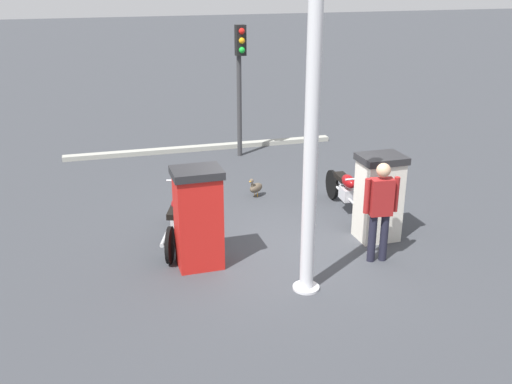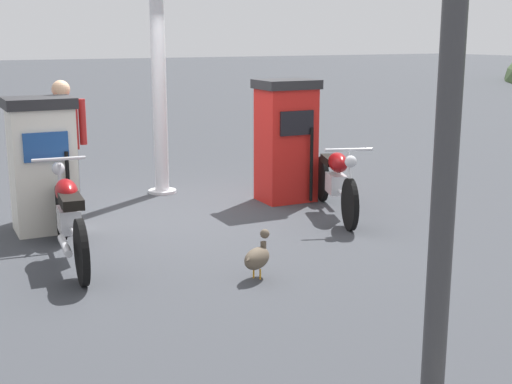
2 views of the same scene
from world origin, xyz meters
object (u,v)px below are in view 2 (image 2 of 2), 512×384
Objects in this scene: motorcycle_far_pump at (336,179)px; canopy_support_pole at (157,31)px; fuel_pump_far at (286,140)px; roadside_traffic_light at (442,23)px; fuel_pump_near at (43,164)px; attendant_person at (64,137)px; motorcycle_near_pump at (69,215)px; wandering_duck at (257,257)px.

motorcycle_far_pump is 0.42× the size of canopy_support_pole.
roadside_traffic_light reaches higher than fuel_pump_far.
attendant_person is (-0.77, 0.43, 0.18)m from fuel_pump_near.
fuel_pump_near is 3.22m from fuel_pump_far.
motorcycle_near_pump is 0.46× the size of canopy_support_pole.
canopy_support_pole is (-3.86, 0.52, 2.06)m from wandering_duck.
attendant_person is at bearing 167.38° from motorcycle_near_pump.
attendant_person is 3.59m from wandering_duck.
attendant_person is (-1.76, -2.94, 0.50)m from motorcycle_far_pump.
fuel_pump_far is 2.90m from attendant_person.
motorcycle_far_pump is 3.23m from canopy_support_pole.
fuel_pump_far is 3.47m from motorcycle_near_pump.
motorcycle_far_pump reaches higher than wandering_duck.
motorcycle_far_pump is at bearing 33.46° from canopy_support_pole.
wandering_duck is at bearing -50.78° from motorcycle_far_pump.
fuel_pump_near is at bearing -28.87° from attendant_person.
motorcycle_far_pump is 0.60× the size of roadside_traffic_light.
fuel_pump_near reaches higher than motorcycle_near_pump.
canopy_support_pole is (-2.46, 1.91, 1.81)m from motorcycle_near_pump.
fuel_pump_far is 0.76× the size of motorcycle_near_pump.
attendant_person reaches higher than fuel_pump_near.
fuel_pump_far is 0.35× the size of canopy_support_pole.
motorcycle_near_pump reaches higher than motorcycle_far_pump.
motorcycle_near_pump is at bearing -37.83° from canopy_support_pole.
canopy_support_pole is (-1.25, 1.89, 1.49)m from fuel_pump_near.
fuel_pump_far is 1.06m from motorcycle_far_pump.
attendant_person is (-0.77, -2.79, 0.13)m from fuel_pump_far.
canopy_support_pole reaches higher than motorcycle_near_pump.
fuel_pump_far reaches higher than fuel_pump_near.
motorcycle_near_pump is 1.99m from wandering_duck.
motorcycle_near_pump is at bearing -69.52° from fuel_pump_far.
fuel_pump_far reaches higher than wandering_duck.
fuel_pump_near is at bearing -152.24° from wandering_duck.
motorcycle_far_pump is at bearing 93.81° from motorcycle_near_pump.
roadside_traffic_light is (5.49, -2.41, 1.44)m from fuel_pump_far.
motorcycle_near_pump is (1.21, -0.02, -0.32)m from fuel_pump_near.
fuel_pump_near is at bearing -106.27° from motorcycle_far_pump.
attendant_person reaches higher than wandering_duck.
motorcycle_far_pump is 2.58m from wandering_duck.
roadside_traffic_light is at bearing 10.84° from motorcycle_near_pump.
fuel_pump_far is at bearing 144.76° from wandering_duck.
wandering_duck is (2.61, 1.37, -0.57)m from fuel_pump_near.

